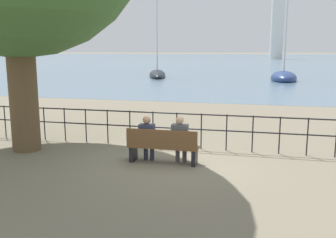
{
  "coord_description": "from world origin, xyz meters",
  "views": [
    {
      "loc": [
        2.31,
        -8.94,
        2.83
      ],
      "look_at": [
        0.0,
        0.5,
        1.05
      ],
      "focal_mm": 40.0,
      "sensor_mm": 36.0,
      "label": 1
    }
  ],
  "objects": [
    {
      "name": "sailboat_0",
      "position": [
        4.51,
        28.39,
        0.32
      ],
      "size": [
        2.43,
        5.73,
        11.33
      ],
      "rotation": [
        0.0,
        0.0,
        0.01
      ],
      "color": "navy",
      "rests_on": "ground_plane"
    },
    {
      "name": "promenade_railing",
      "position": [
        0.0,
        1.58,
        0.69
      ],
      "size": [
        13.14,
        0.04,
        1.05
      ],
      "color": "black",
      "rests_on": "ground_plane"
    },
    {
      "name": "sailboat_1",
      "position": [
        -8.66,
        30.87,
        0.29
      ],
      "size": [
        4.01,
        8.7,
        11.54
      ],
      "rotation": [
        0.0,
        0.0,
        0.28
      ],
      "color": "black",
      "rests_on": "ground_plane"
    },
    {
      "name": "seated_person_left",
      "position": [
        -0.43,
        0.02,
        0.66
      ],
      "size": [
        0.39,
        0.35,
        1.2
      ],
      "color": "#2D3347",
      "rests_on": "ground_plane"
    },
    {
      "name": "harbor_water",
      "position": [
        0.0,
        161.24,
        0.0
      ],
      "size": [
        600.0,
        300.0,
        0.01
      ],
      "color": "slate",
      "rests_on": "ground_plane"
    },
    {
      "name": "park_bench",
      "position": [
        0.0,
        -0.06,
        0.43
      ],
      "size": [
        1.82,
        0.45,
        0.9
      ],
      "color": "brown",
      "rests_on": "ground_plane"
    },
    {
      "name": "seated_person_right",
      "position": [
        0.43,
        0.01,
        0.68
      ],
      "size": [
        0.41,
        0.35,
        1.24
      ],
      "color": "#4C4C51",
      "rests_on": "ground_plane"
    },
    {
      "name": "ground_plane",
      "position": [
        0.0,
        0.0,
        0.0
      ],
      "size": [
        1000.0,
        1000.0,
        0.0
      ],
      "primitive_type": "plane",
      "color": "#7A705B"
    },
    {
      "name": "harbor_lighthouse",
      "position": [
        7.09,
        120.37,
        10.58
      ],
      "size": [
        4.11,
        4.11,
        22.74
      ],
      "color": "white",
      "rests_on": "ground_plane"
    }
  ]
}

